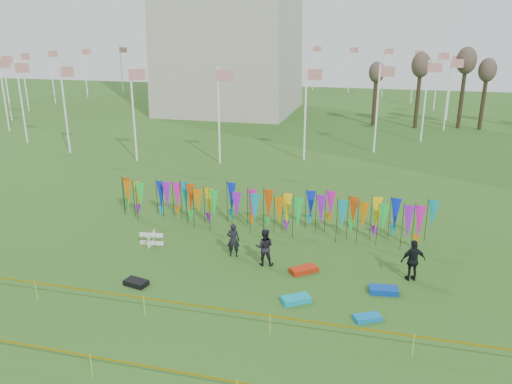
% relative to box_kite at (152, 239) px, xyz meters
% --- Properties ---
extents(ground, '(160.00, 160.00, 0.00)m').
position_rel_box_kite_xyz_m(ground, '(4.93, -4.05, -0.36)').
color(ground, '#2B4D15').
rests_on(ground, ground).
extents(flagpole_ring, '(57.40, 56.16, 8.00)m').
position_rel_box_kite_xyz_m(flagpole_ring, '(-9.07, 43.95, 3.64)').
color(flagpole_ring, white).
rests_on(flagpole_ring, ground).
extents(banner_row, '(18.64, 0.64, 2.34)m').
position_rel_box_kite_xyz_m(banner_row, '(5.21, 3.61, 1.10)').
color(banner_row, black).
rests_on(banner_row, ground).
extents(caution_tape_near, '(26.00, 0.02, 0.90)m').
position_rel_box_kite_xyz_m(caution_tape_near, '(4.71, -6.35, 0.42)').
color(caution_tape_near, '#EAC004').
rests_on(caution_tape_near, ground).
extents(caution_tape_far, '(26.00, 0.02, 0.90)m').
position_rel_box_kite_xyz_m(caution_tape_far, '(4.71, -10.14, 0.42)').
color(caution_tape_far, '#EAC004').
rests_on(caution_tape_far, ground).
extents(box_kite, '(0.65, 0.65, 0.72)m').
position_rel_box_kite_xyz_m(box_kite, '(0.00, 0.00, 0.00)').
color(box_kite, red).
rests_on(box_kite, ground).
extents(person_left, '(0.71, 0.57, 1.76)m').
position_rel_box_kite_xyz_m(person_left, '(4.58, -0.18, 0.52)').
color(person_left, black).
rests_on(person_left, ground).
extents(person_mid, '(0.98, 0.69, 1.85)m').
position_rel_box_kite_xyz_m(person_mid, '(6.31, -0.71, 0.57)').
color(person_mid, black).
rests_on(person_mid, ground).
extents(person_right, '(1.31, 1.03, 1.96)m').
position_rel_box_kite_xyz_m(person_right, '(13.18, -0.55, 0.62)').
color(person_right, black).
rests_on(person_right, ground).
extents(kite_bag_turquoise, '(1.34, 1.16, 0.24)m').
position_rel_box_kite_xyz_m(kite_bag_turquoise, '(8.41, -3.79, -0.24)').
color(kite_bag_turquoise, '#0C9CBC').
rests_on(kite_bag_turquoise, ground).
extents(kite_bag_blue, '(1.27, 0.76, 0.25)m').
position_rel_box_kite_xyz_m(kite_bag_blue, '(11.97, -2.06, -0.23)').
color(kite_bag_blue, '#0A3DA6').
rests_on(kite_bag_blue, ground).
extents(kite_bag_red, '(1.39, 1.29, 0.24)m').
position_rel_box_kite_xyz_m(kite_bag_red, '(8.29, -1.02, -0.24)').
color(kite_bag_red, '#BA270C').
rests_on(kite_bag_red, ground).
extents(kite_bag_black, '(1.14, 0.81, 0.24)m').
position_rel_box_kite_xyz_m(kite_bag_black, '(1.23, -4.13, -0.24)').
color(kite_bag_black, black).
rests_on(kite_bag_black, ground).
extents(kite_bag_teal, '(1.17, 0.95, 0.20)m').
position_rel_box_kite_xyz_m(kite_bag_teal, '(11.38, -4.42, -0.26)').
color(kite_bag_teal, '#0D74B8').
rests_on(kite_bag_teal, ground).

